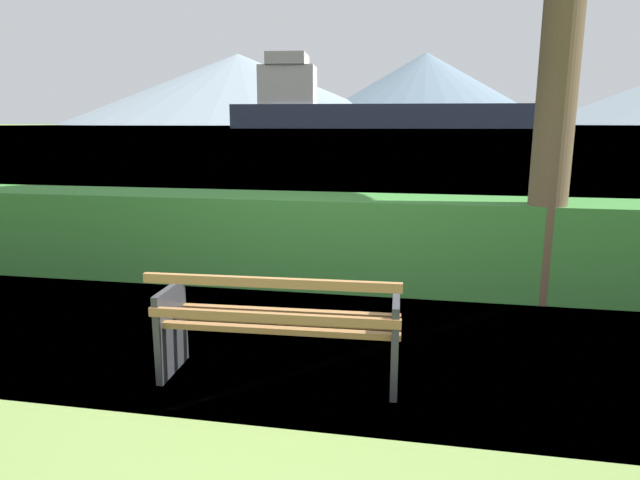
% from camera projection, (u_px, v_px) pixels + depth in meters
% --- Properties ---
extents(ground_plane, '(1400.00, 1400.00, 0.00)m').
position_uv_depth(ground_plane, '(281.00, 377.00, 4.16)').
color(ground_plane, olive).
extents(water_surface, '(620.00, 620.00, 0.00)m').
position_uv_depth(water_surface, '(423.00, 126.00, 301.44)').
color(water_surface, '#7A99A8').
rests_on(water_surface, ground_plane).
extents(park_bench, '(1.80, 0.64, 0.87)m').
position_uv_depth(park_bench, '(278.00, 326.00, 4.01)').
color(park_bench, olive).
rests_on(park_bench, ground_plane).
extents(hedge_row, '(12.63, 0.87, 1.05)m').
position_uv_depth(hedge_row, '(334.00, 241.00, 6.48)').
color(hedge_row, '#387A33').
rests_on(hedge_row, ground_plane).
extents(cargo_ship_large, '(104.85, 24.65, 24.72)m').
position_uv_depth(cargo_ship_large, '(361.00, 108.00, 186.55)').
color(cargo_ship_large, '#2D384C').
rests_on(cargo_ship_large, water_surface).
extents(distant_hills, '(849.91, 422.03, 77.70)m').
position_uv_depth(distant_hills, '(527.00, 86.00, 525.27)').
color(distant_hills, gray).
rests_on(distant_hills, ground_plane).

